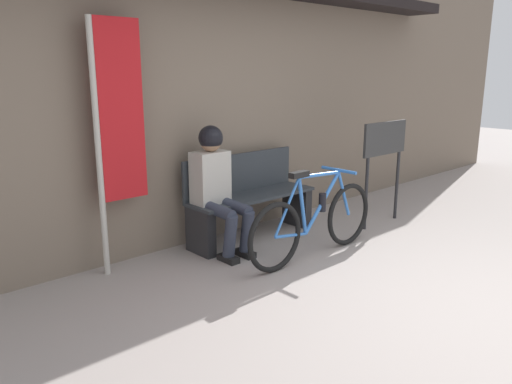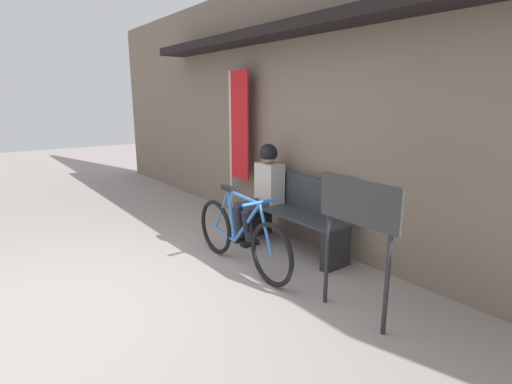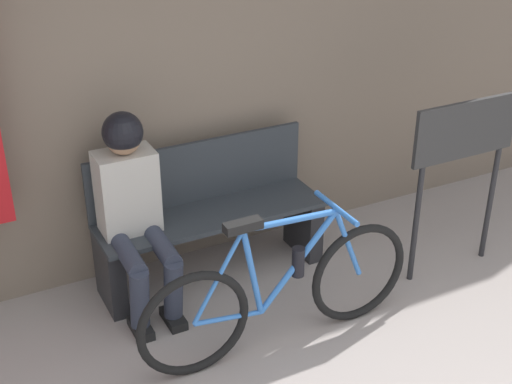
{
  "view_description": "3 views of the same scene",
  "coord_description": "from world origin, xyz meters",
  "px_view_note": "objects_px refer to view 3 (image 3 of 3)",
  "views": [
    {
      "loc": [
        -3.3,
        -1.39,
        1.71
      ],
      "look_at": [
        -0.21,
        1.98,
        0.58
      ],
      "focal_mm": 35.0,
      "sensor_mm": 36.0,
      "label": 1
    },
    {
      "loc": [
        3.33,
        -0.73,
        1.75
      ],
      "look_at": [
        -0.07,
        1.78,
        0.75
      ],
      "focal_mm": 28.0,
      "sensor_mm": 36.0,
      "label": 2
    },
    {
      "loc": [
        -1.5,
        -1.28,
        2.6
      ],
      "look_at": [
        0.19,
        2.01,
        0.68
      ],
      "focal_mm": 50.0,
      "sensor_mm": 36.0,
      "label": 3
    }
  ],
  "objects_px": {
    "park_bench_near": "(208,219)",
    "bicycle": "(281,292)",
    "signboard": "(463,147)",
    "person_seated": "(133,201)"
  },
  "relations": [
    {
      "from": "park_bench_near",
      "to": "bicycle",
      "type": "xyz_separation_m",
      "value": [
        0.06,
        -0.83,
        -0.05
      ]
    },
    {
      "from": "park_bench_near",
      "to": "signboard",
      "type": "distance_m",
      "value": 1.62
    },
    {
      "from": "park_bench_near",
      "to": "signboard",
      "type": "height_order",
      "value": "signboard"
    },
    {
      "from": "signboard",
      "to": "person_seated",
      "type": "bearing_deg",
      "value": 163.94
    },
    {
      "from": "bicycle",
      "to": "signboard",
      "type": "xyz_separation_m",
      "value": [
        1.35,
        0.18,
        0.51
      ]
    },
    {
      "from": "bicycle",
      "to": "person_seated",
      "type": "height_order",
      "value": "person_seated"
    },
    {
      "from": "person_seated",
      "to": "signboard",
      "type": "distance_m",
      "value": 2.0
    },
    {
      "from": "park_bench_near",
      "to": "person_seated",
      "type": "xyz_separation_m",
      "value": [
        -0.51,
        -0.11,
        0.3
      ]
    },
    {
      "from": "park_bench_near",
      "to": "signboard",
      "type": "bearing_deg",
      "value": -24.99
    },
    {
      "from": "park_bench_near",
      "to": "bicycle",
      "type": "distance_m",
      "value": 0.84
    }
  ]
}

